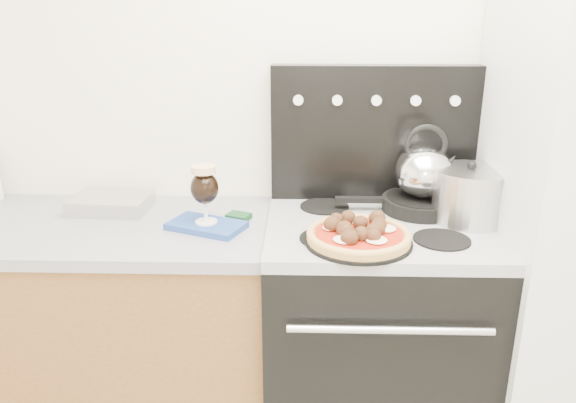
{
  "coord_description": "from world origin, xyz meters",
  "views": [
    {
      "loc": [
        -0.18,
        -0.62,
        1.62
      ],
      "look_at": [
        -0.23,
        1.05,
        1.04
      ],
      "focal_mm": 35.0,
      "sensor_mm": 36.0,
      "label": 1
    }
  ],
  "objects_px": {
    "base_cabinet": "(79,337)",
    "pizza_pan": "(358,242)",
    "pizza": "(359,233)",
    "tea_kettle": "(424,168)",
    "oven_mitt": "(206,226)",
    "stock_pot": "(469,197)",
    "beer_glass": "(205,194)",
    "skillet": "(421,204)",
    "stove_body": "(372,343)"
  },
  "relations": [
    {
      "from": "base_cabinet",
      "to": "pizza_pan",
      "type": "relative_size",
      "value": 4.33
    },
    {
      "from": "pizza",
      "to": "tea_kettle",
      "type": "relative_size",
      "value": 1.45
    },
    {
      "from": "base_cabinet",
      "to": "oven_mitt",
      "type": "relative_size",
      "value": 5.72
    },
    {
      "from": "stock_pot",
      "to": "oven_mitt",
      "type": "bearing_deg",
      "value": -176.82
    },
    {
      "from": "pizza",
      "to": "stock_pot",
      "type": "bearing_deg",
      "value": 28.05
    },
    {
      "from": "base_cabinet",
      "to": "beer_glass",
      "type": "bearing_deg",
      "value": -5.14
    },
    {
      "from": "oven_mitt",
      "to": "pizza",
      "type": "distance_m",
      "value": 0.53
    },
    {
      "from": "base_cabinet",
      "to": "pizza",
      "type": "xyz_separation_m",
      "value": [
        1.02,
        -0.2,
        0.52
      ]
    },
    {
      "from": "skillet",
      "to": "tea_kettle",
      "type": "bearing_deg",
      "value": 0.0
    },
    {
      "from": "pizza",
      "to": "stock_pot",
      "type": "relative_size",
      "value": 1.34
    },
    {
      "from": "stove_body",
      "to": "skillet",
      "type": "height_order",
      "value": "skillet"
    },
    {
      "from": "base_cabinet",
      "to": "stock_pot",
      "type": "bearing_deg",
      "value": 0.13
    },
    {
      "from": "pizza_pan",
      "to": "skillet",
      "type": "distance_m",
      "value": 0.39
    },
    {
      "from": "skillet",
      "to": "pizza_pan",
      "type": "bearing_deg",
      "value": -129.83
    },
    {
      "from": "stove_body",
      "to": "stock_pot",
      "type": "bearing_deg",
      "value": 5.28
    },
    {
      "from": "base_cabinet",
      "to": "tea_kettle",
      "type": "height_order",
      "value": "tea_kettle"
    },
    {
      "from": "beer_glass",
      "to": "skillet",
      "type": "distance_m",
      "value": 0.77
    },
    {
      "from": "oven_mitt",
      "to": "pizza_pan",
      "type": "relative_size",
      "value": 0.76
    },
    {
      "from": "stock_pot",
      "to": "pizza",
      "type": "bearing_deg",
      "value": -151.95
    },
    {
      "from": "beer_glass",
      "to": "pizza",
      "type": "height_order",
      "value": "beer_glass"
    },
    {
      "from": "skillet",
      "to": "tea_kettle",
      "type": "xyz_separation_m",
      "value": [
        0.0,
        0.0,
        0.14
      ]
    },
    {
      "from": "base_cabinet",
      "to": "skillet",
      "type": "xyz_separation_m",
      "value": [
        1.27,
        0.1,
        0.51
      ]
    },
    {
      "from": "base_cabinet",
      "to": "tea_kettle",
      "type": "relative_size",
      "value": 6.52
    },
    {
      "from": "base_cabinet",
      "to": "stove_body",
      "type": "height_order",
      "value": "stove_body"
    },
    {
      "from": "oven_mitt",
      "to": "tea_kettle",
      "type": "bearing_deg",
      "value": 10.77
    },
    {
      "from": "oven_mitt",
      "to": "beer_glass",
      "type": "height_order",
      "value": "beer_glass"
    },
    {
      "from": "base_cabinet",
      "to": "beer_glass",
      "type": "xyz_separation_m",
      "value": [
        0.52,
        -0.05,
        0.59
      ]
    },
    {
      "from": "stove_body",
      "to": "pizza",
      "type": "height_order",
      "value": "pizza"
    },
    {
      "from": "stock_pot",
      "to": "pizza_pan",
      "type": "bearing_deg",
      "value": -151.95
    },
    {
      "from": "beer_glass",
      "to": "pizza",
      "type": "distance_m",
      "value": 0.53
    },
    {
      "from": "pizza_pan",
      "to": "beer_glass",
      "type": "bearing_deg",
      "value": 162.56
    },
    {
      "from": "stove_body",
      "to": "stock_pot",
      "type": "relative_size",
      "value": 3.68
    },
    {
      "from": "stock_pot",
      "to": "beer_glass",
      "type": "bearing_deg",
      "value": -176.82
    },
    {
      "from": "beer_glass",
      "to": "stock_pot",
      "type": "relative_size",
      "value": 0.86
    },
    {
      "from": "beer_glass",
      "to": "skillet",
      "type": "relative_size",
      "value": 0.74
    },
    {
      "from": "skillet",
      "to": "pizza",
      "type": "bearing_deg",
      "value": -129.83
    },
    {
      "from": "pizza_pan",
      "to": "skillet",
      "type": "bearing_deg",
      "value": 50.17
    },
    {
      "from": "tea_kettle",
      "to": "base_cabinet",
      "type": "bearing_deg",
      "value": -158.78
    },
    {
      "from": "base_cabinet",
      "to": "skillet",
      "type": "bearing_deg",
      "value": 4.36
    },
    {
      "from": "base_cabinet",
      "to": "pizza",
      "type": "relative_size",
      "value": 4.51
    },
    {
      "from": "pizza",
      "to": "stock_pot",
      "type": "height_order",
      "value": "stock_pot"
    },
    {
      "from": "base_cabinet",
      "to": "tea_kettle",
      "type": "xyz_separation_m",
      "value": [
        1.27,
        0.1,
        0.65
      ]
    },
    {
      "from": "skillet",
      "to": "stock_pot",
      "type": "xyz_separation_m",
      "value": [
        0.14,
        -0.09,
        0.06
      ]
    },
    {
      "from": "base_cabinet",
      "to": "pizza_pan",
      "type": "height_order",
      "value": "pizza_pan"
    },
    {
      "from": "skillet",
      "to": "tea_kettle",
      "type": "distance_m",
      "value": 0.14
    },
    {
      "from": "beer_glass",
      "to": "pizza_pan",
      "type": "relative_size",
      "value": 0.61
    },
    {
      "from": "stove_body",
      "to": "beer_glass",
      "type": "distance_m",
      "value": 0.83
    },
    {
      "from": "beer_glass",
      "to": "stock_pot",
      "type": "xyz_separation_m",
      "value": [
        0.89,
        0.05,
        -0.02
      ]
    },
    {
      "from": "base_cabinet",
      "to": "stock_pot",
      "type": "distance_m",
      "value": 1.52
    },
    {
      "from": "base_cabinet",
      "to": "tea_kettle",
      "type": "bearing_deg",
      "value": 4.36
    }
  ]
}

